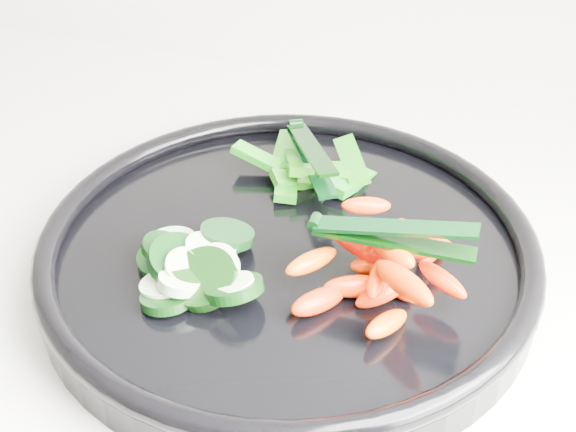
% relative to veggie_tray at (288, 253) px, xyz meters
% --- Properties ---
extents(veggie_tray, '(0.47, 0.47, 0.04)m').
position_rel_veggie_tray_xyz_m(veggie_tray, '(0.00, 0.00, 0.00)').
color(veggie_tray, black).
rests_on(veggie_tray, counter).
extents(cucumber_pile, '(0.12, 0.12, 0.04)m').
position_rel_veggie_tray_xyz_m(cucumber_pile, '(-0.05, -0.05, 0.01)').
color(cucumber_pile, black).
rests_on(cucumber_pile, veggie_tray).
extents(carrot_pile, '(0.13, 0.14, 0.05)m').
position_rel_veggie_tray_xyz_m(carrot_pile, '(0.08, -0.02, 0.02)').
color(carrot_pile, '#FD4400').
rests_on(carrot_pile, veggie_tray).
extents(pepper_pile, '(0.12, 0.11, 0.04)m').
position_rel_veggie_tray_xyz_m(pepper_pile, '(-0.02, 0.10, 0.01)').
color(pepper_pile, '#206E0A').
rests_on(pepper_pile, veggie_tray).
extents(tong_carrot, '(0.11, 0.02, 0.02)m').
position_rel_veggie_tray_xyz_m(tong_carrot, '(0.08, -0.02, 0.05)').
color(tong_carrot, black).
rests_on(tong_carrot, carrot_pile).
extents(tong_pepper, '(0.07, 0.10, 0.02)m').
position_rel_veggie_tray_xyz_m(tong_pepper, '(-0.01, 0.10, 0.03)').
color(tong_pepper, black).
rests_on(tong_pepper, pepper_pile).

